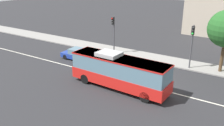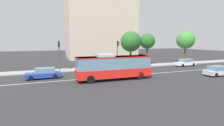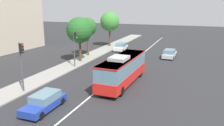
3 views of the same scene
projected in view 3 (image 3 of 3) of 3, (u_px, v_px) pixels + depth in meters
The scene contains 12 objects.
ground_plane at pixel (116, 75), 29.07m from camera, with size 160.00×160.00×0.00m, color #28282B.
sidewalk_kerb at pixel (63, 69), 31.85m from camera, with size 80.00×3.32×0.14m, color gray.
lane_centre_line at pixel (116, 75), 29.07m from camera, with size 76.00×0.16×0.01m, color silver.
transit_bus at pixel (123, 69), 25.45m from camera, with size 10.08×2.84×3.46m.
sedan_silver at pixel (170, 54), 38.62m from camera, with size 4.58×2.02×1.46m.
sedan_blue at pixel (44, 102), 19.37m from camera, with size 4.52×1.86×1.46m.
sedan_white at pixel (121, 47), 45.04m from camera, with size 4.58×2.00×1.46m.
traffic_light_near_corner at pixel (75, 43), 31.95m from camera, with size 0.35×0.62×5.20m.
traffic_light_mid_block at pixel (22, 59), 22.48m from camera, with size 0.34×0.62×5.20m.
street_tree_kerbside_left at pixel (79, 30), 34.86m from camera, with size 4.03×4.03×7.04m.
street_tree_kerbside_centre at pixel (87, 27), 39.07m from camera, with size 3.21×3.21×6.72m.
street_tree_kerbside_right at pixel (110, 22), 48.24m from camera, with size 4.08×4.08×7.41m.
Camera 3 is at (-26.13, -9.43, 8.74)m, focal length 36.28 mm.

